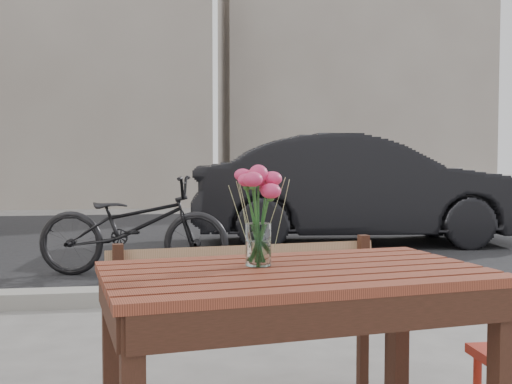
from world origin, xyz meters
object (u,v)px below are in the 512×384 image
(main_table, at_px, (295,307))
(main_vase, at_px, (258,203))
(parked_car, at_px, (358,190))
(bicycle, at_px, (134,226))

(main_table, bearing_deg, main_vase, 137.06)
(main_table, xyz_separation_m, parked_car, (2.17, 6.05, 0.08))
(main_table, bearing_deg, parked_car, 61.54)
(main_table, height_order, main_vase, main_vase)
(parked_car, xyz_separation_m, bicycle, (-2.83, -1.89, -0.23))
(main_vase, height_order, bicycle, main_vase)
(parked_car, relative_size, bicycle, 2.38)
(main_table, relative_size, bicycle, 0.73)
(main_table, height_order, bicycle, bicycle)
(main_table, distance_m, parked_car, 6.43)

